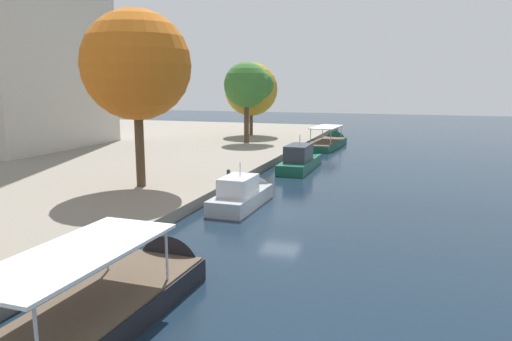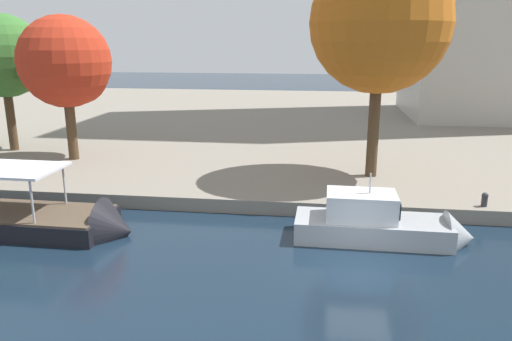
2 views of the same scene
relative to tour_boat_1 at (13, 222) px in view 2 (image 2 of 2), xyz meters
The scene contains 8 objects.
ground_plane 16.07m from the tour_boat_1, ahead, with size 220.00×220.00×0.00m, color #142333.
dock_promenade 34.85m from the tour_boat_1, 62.78° to the left, with size 120.00×55.00×0.74m, color gray.
tour_boat_1 is the anchor object (origin of this frame).
motor_yacht_2 17.21m from the tour_boat_1, ahead, with size 7.77×2.51×3.89m.
mooring_bollard_0 22.65m from the tour_boat_1, 10.61° to the left, with size 0.32×0.32×0.71m.
tree_0 17.06m from the tour_boat_1, 122.85° to the left, with size 5.83×5.83×9.70m.
tree_3 21.96m from the tour_boat_1, 28.26° to the left, with size 7.84×8.05×12.73m.
tree_5 13.05m from the tour_boat_1, 102.80° to the left, with size 5.96×5.96×9.49m.
Camera 2 is at (-1.70, -18.04, 8.70)m, focal length 34.61 mm.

